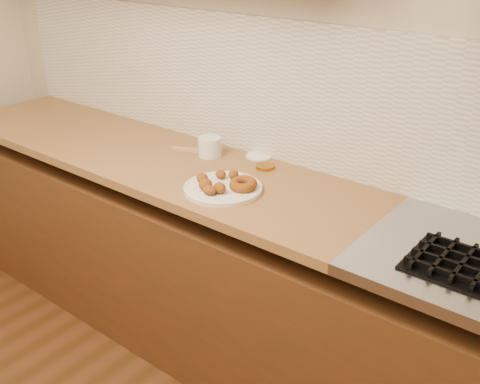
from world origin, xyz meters
name	(u,v)px	position (x,y,z in m)	size (l,w,h in m)	color
wall_back	(305,59)	(0.00, 2.00, 1.35)	(4.00, 0.02, 2.70)	#C6B39A
base_cabinet	(256,295)	(0.00, 1.69, 0.39)	(3.60, 0.60, 0.77)	#4F2811
butcher_block	(144,155)	(-0.65, 1.69, 0.88)	(2.30, 0.62, 0.04)	brown
backsplash	(302,97)	(0.00, 1.99, 1.20)	(3.60, 0.02, 0.60)	beige
donut_plate	(223,188)	(-0.09, 1.58, 0.91)	(0.31, 0.31, 0.02)	silver
ring_donut	(243,184)	(-0.02, 1.62, 0.94)	(0.11, 0.11, 0.04)	brown
fried_dough_chunks	(214,182)	(-0.11, 1.56, 0.94)	(0.19, 0.22, 0.04)	brown
plastic_tub	(210,147)	(-0.37, 1.83, 0.94)	(0.10, 0.10, 0.09)	silver
tub_lid	(259,156)	(-0.19, 1.96, 0.90)	(0.12, 0.12, 0.01)	silver
brass_jar_lid	(265,167)	(-0.09, 1.87, 0.91)	(0.08, 0.08, 0.01)	#A36815
wooden_utensil	(191,150)	(-0.47, 1.81, 0.91)	(0.19, 0.02, 0.01)	#A57F54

